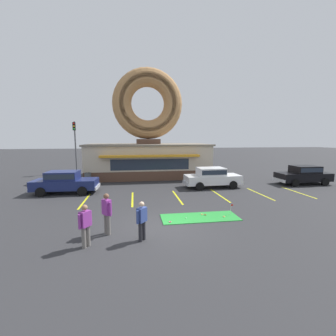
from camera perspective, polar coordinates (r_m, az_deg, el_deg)
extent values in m
plane|color=#2D2D30|center=(10.34, -1.78, -14.90)|extent=(160.00, 160.00, 0.00)
cube|color=brown|center=(23.79, -4.97, -0.90)|extent=(12.00, 6.00, 0.90)
cube|color=beige|center=(23.61, -5.02, 2.94)|extent=(12.00, 6.00, 2.30)
cube|color=slate|center=(23.54, -5.05, 5.93)|extent=(12.30, 6.30, 0.16)
cube|color=orange|center=(20.30, -4.44, 3.04)|extent=(9.00, 0.60, 0.20)
cube|color=#232D3D|center=(20.66, -4.47, 0.89)|extent=(7.20, 0.03, 1.00)
cube|color=brown|center=(23.53, -5.06, 6.73)|extent=(2.40, 1.80, 0.50)
torus|color=#B27F4C|center=(23.78, -5.17, 15.92)|extent=(7.10, 1.90, 7.10)
torus|color=tan|center=(23.36, -5.10, 16.08)|extent=(6.25, 1.05, 6.24)
cube|color=green|center=(11.62, 8.08, -12.30)|extent=(3.87, 1.45, 0.03)
torus|color=#E5C666|center=(11.97, 8.65, -11.54)|extent=(0.13, 0.13, 0.04)
torus|color=brown|center=(11.93, 9.43, -11.63)|extent=(0.13, 0.13, 0.04)
torus|color=#E5C666|center=(11.86, 14.02, -11.87)|extent=(0.13, 0.13, 0.04)
torus|color=#D8667F|center=(10.85, 0.56, -13.50)|extent=(0.13, 0.13, 0.04)
sphere|color=white|center=(11.35, 4.60, -12.55)|extent=(0.04, 0.04, 0.04)
cylinder|color=silver|center=(12.21, 15.63, -10.08)|extent=(0.01, 0.01, 0.55)
cube|color=red|center=(12.17, 15.93, -9.04)|extent=(0.12, 0.01, 0.08)
cube|color=silver|center=(18.48, 11.24, -2.82)|extent=(4.44, 1.87, 0.68)
cube|color=silver|center=(18.33, 10.85, -0.87)|extent=(2.14, 1.61, 0.60)
cube|color=#232D3D|center=(18.32, 10.85, -0.80)|extent=(2.05, 1.63, 0.36)
cube|color=silver|center=(19.44, 17.37, -3.23)|extent=(0.14, 1.67, 0.24)
cube|color=silver|center=(17.85, 4.51, -3.85)|extent=(0.14, 1.67, 0.24)
cylinder|color=black|center=(19.86, 13.97, -3.17)|extent=(0.65, 0.24, 0.64)
cylinder|color=black|center=(18.30, 16.20, -4.16)|extent=(0.65, 0.24, 0.64)
cylinder|color=black|center=(18.93, 6.39, -3.52)|extent=(0.65, 0.24, 0.64)
cylinder|color=black|center=(17.28, 8.03, -4.62)|extent=(0.65, 0.24, 0.64)
cube|color=navy|center=(17.83, -24.56, -3.74)|extent=(4.46, 1.93, 0.68)
cube|color=navy|center=(17.77, -25.13, -1.72)|extent=(2.16, 1.64, 0.60)
cube|color=#232D3D|center=(17.77, -25.13, -1.65)|extent=(2.08, 1.66, 0.36)
cube|color=silver|center=(17.31, -17.46, -4.54)|extent=(0.16, 1.67, 0.24)
cube|color=silver|center=(18.69, -31.04, -4.40)|extent=(0.16, 1.67, 0.24)
cylinder|color=black|center=(18.36, -19.59, -4.27)|extent=(0.65, 0.24, 0.64)
cylinder|color=black|center=(16.69, -20.96, -5.49)|extent=(0.65, 0.24, 0.64)
cylinder|color=black|center=(19.17, -27.57, -4.21)|extent=(0.65, 0.24, 0.64)
cylinder|color=black|center=(17.58, -29.63, -5.34)|extent=(0.65, 0.24, 0.64)
cube|color=black|center=(22.61, 31.06, -1.88)|extent=(4.42, 1.82, 0.68)
cube|color=black|center=(22.62, 31.47, -0.26)|extent=(2.12, 1.59, 0.60)
cube|color=#232D3D|center=(22.62, 31.47, -0.21)|extent=(2.04, 1.61, 0.36)
cube|color=silver|center=(21.33, 26.34, -2.74)|extent=(0.12, 1.67, 0.24)
cube|color=silver|center=(24.11, 35.16, -2.23)|extent=(0.12, 1.67, 0.24)
cylinder|color=black|center=(21.15, 29.60, -3.30)|extent=(0.64, 0.23, 0.64)
cylinder|color=black|center=(22.54, 26.90, -2.51)|extent=(0.64, 0.23, 0.64)
cylinder|color=black|center=(22.90, 35.04, -2.92)|extent=(0.64, 0.23, 0.64)
cylinder|color=black|center=(24.20, 32.22, -2.22)|extent=(0.64, 0.23, 0.64)
cylinder|color=#232328|center=(9.02, -7.02, -15.81)|extent=(0.15, 0.15, 0.76)
cylinder|color=#232328|center=(9.16, -6.20, -15.41)|extent=(0.15, 0.15, 0.76)
cube|color=#33478C|center=(8.85, -6.67, -11.69)|extent=(0.43, 0.44, 0.56)
cylinder|color=#33478C|center=(8.68, -7.74, -12.30)|extent=(0.10, 0.10, 0.51)
cylinder|color=#33478C|center=(9.04, -5.65, -11.43)|extent=(0.10, 0.10, 0.51)
sphere|color=beige|center=(8.72, -6.72, -9.14)|extent=(0.20, 0.20, 0.20)
cylinder|color=slate|center=(8.99, -20.60, -16.25)|extent=(0.15, 0.15, 0.78)
cylinder|color=slate|center=(9.11, -19.62, -15.88)|extent=(0.15, 0.15, 0.78)
cube|color=#8C3393|center=(8.81, -20.31, -12.02)|extent=(0.42, 0.45, 0.57)
cylinder|color=#8C3393|center=(8.67, -21.57, -12.61)|extent=(0.10, 0.10, 0.53)
cylinder|color=#8C3393|center=(8.97, -19.09, -11.79)|extent=(0.10, 0.10, 0.53)
sphere|color=#9E7051|center=(8.68, -20.44, -9.39)|extent=(0.21, 0.21, 0.21)
cylinder|color=slate|center=(9.96, -15.49, -13.46)|extent=(0.15, 0.15, 0.85)
cylinder|color=slate|center=(9.80, -14.85, -13.79)|extent=(0.15, 0.15, 0.85)
cube|color=#8C3393|center=(9.64, -15.33, -9.55)|extent=(0.43, 0.45, 0.62)
cylinder|color=#8C3393|center=(9.85, -16.11, -9.39)|extent=(0.10, 0.10, 0.57)
cylinder|color=#8C3393|center=(9.45, -14.49, -10.07)|extent=(0.10, 0.10, 0.57)
sphere|color=brown|center=(9.52, -15.42, -6.93)|extent=(0.23, 0.23, 0.23)
cylinder|color=#51565B|center=(20.77, -19.65, -2.49)|extent=(0.56, 0.56, 0.95)
torus|color=#303437|center=(20.69, -19.71, -1.20)|extent=(0.57, 0.57, 0.05)
cylinder|color=#595B60|center=(27.47, -22.41, 4.83)|extent=(0.16, 0.16, 5.80)
cube|color=black|center=(27.30, -22.75, 9.74)|extent=(0.28, 0.24, 0.90)
sphere|color=red|center=(27.20, -22.85, 10.38)|extent=(0.18, 0.18, 0.18)
sphere|color=orange|center=(27.19, -22.81, 9.75)|extent=(0.18, 0.18, 0.18)
sphere|color=green|center=(27.18, -22.78, 9.12)|extent=(0.18, 0.18, 0.18)
cube|color=yellow|center=(15.35, -20.40, -7.81)|extent=(0.12, 3.60, 0.01)
cube|color=yellow|center=(15.02, -9.02, -7.75)|extent=(0.12, 3.60, 0.01)
cube|color=yellow|center=(15.28, 2.40, -7.40)|extent=(0.12, 3.60, 0.01)
cube|color=yellow|center=(16.11, 13.01, -6.80)|extent=(0.12, 3.60, 0.01)
cube|color=yellow|center=(17.42, 22.28, -6.09)|extent=(0.12, 3.60, 0.01)
cube|color=yellow|center=(19.12, 30.06, -5.37)|extent=(0.12, 3.60, 0.01)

